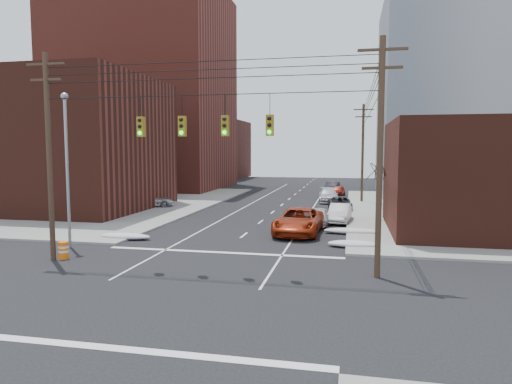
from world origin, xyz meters
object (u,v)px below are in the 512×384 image
at_px(red_pickup, 299,221).
at_px(parked_car_c, 340,203).
at_px(lot_car_a, 133,199).
at_px(lot_car_b, 153,200).
at_px(parked_car_e, 338,191).
at_px(lot_car_d, 111,198).
at_px(parked_car_b, 340,213).
at_px(lot_car_c, 92,198).
at_px(parked_car_f, 332,187).
at_px(construction_barrel, 63,250).
at_px(parked_car_a, 319,217).
at_px(parked_car_d, 328,195).

relative_size(red_pickup, parked_car_c, 1.39).
bearing_deg(lot_car_a, lot_car_b, -65.19).
height_order(parked_car_c, parked_car_e, parked_car_e).
bearing_deg(lot_car_b, lot_car_d, 76.85).
height_order(parked_car_b, parked_car_c, parked_car_b).
distance_m(parked_car_c, lot_car_a, 20.87).
bearing_deg(lot_car_c, parked_car_f, -28.42).
bearing_deg(parked_car_c, lot_car_c, 179.51).
relative_size(red_pickup, parked_car_e, 1.70).
relative_size(parked_car_b, construction_barrel, 4.79).
height_order(red_pickup, lot_car_a, red_pickup).
distance_m(parked_car_c, parked_car_e, 14.15).
distance_m(parked_car_a, parked_car_d, 16.29).
height_order(parked_car_a, lot_car_a, lot_car_a).
bearing_deg(lot_car_a, parked_car_f, -38.98).
distance_m(parked_car_f, lot_car_d, 29.88).
relative_size(parked_car_a, lot_car_c, 0.93).
distance_m(lot_car_c, construction_barrel, 24.79).
xyz_separation_m(lot_car_a, lot_car_b, (1.79, 0.68, -0.15)).
xyz_separation_m(parked_car_b, parked_car_c, (-0.15, 7.80, -0.09)).
distance_m(parked_car_b, parked_car_c, 7.80).
height_order(parked_car_f, lot_car_a, lot_car_a).
bearing_deg(lot_car_b, construction_barrel, 173.01).
xyz_separation_m(parked_car_b, parked_car_f, (-1.60, 25.63, 0.04)).
height_order(parked_car_c, lot_car_a, lot_car_a).
bearing_deg(parked_car_d, lot_car_c, -165.81).
xyz_separation_m(parked_car_e, lot_car_b, (-18.31, -16.32, 0.11)).
height_order(parked_car_a, parked_car_e, parked_car_a).
height_order(lot_car_c, lot_car_d, lot_car_d).
height_order(parked_car_d, parked_car_f, parked_car_f).
bearing_deg(parked_car_f, lot_car_c, -136.03).
distance_m(parked_car_d, parked_car_e, 7.53).
bearing_deg(parked_car_b, lot_car_d, 172.26).
relative_size(lot_car_c, lot_car_d, 0.94).
relative_size(parked_car_a, lot_car_b, 0.91).
bearing_deg(lot_car_d, parked_car_e, -74.23).
bearing_deg(construction_barrel, parked_car_e, 70.03).
relative_size(red_pickup, parked_car_f, 1.36).
height_order(parked_car_d, lot_car_c, parked_car_d).
bearing_deg(parked_car_b, parked_car_c, 95.81).
relative_size(parked_car_e, parked_car_f, 0.80).
bearing_deg(lot_car_b, red_pickup, -143.94).
height_order(parked_car_f, construction_barrel, parked_car_f).
bearing_deg(red_pickup, parked_car_a, 76.75).
relative_size(parked_car_c, lot_car_c, 1.08).
xyz_separation_m(red_pickup, construction_barrel, (-11.74, -10.10, -0.42)).
relative_size(parked_car_c, parked_car_d, 0.88).
bearing_deg(lot_car_c, lot_car_d, -83.52).
relative_size(parked_car_f, lot_car_d, 1.04).
xyz_separation_m(red_pickup, lot_car_d, (-20.65, 10.96, 0.03)).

